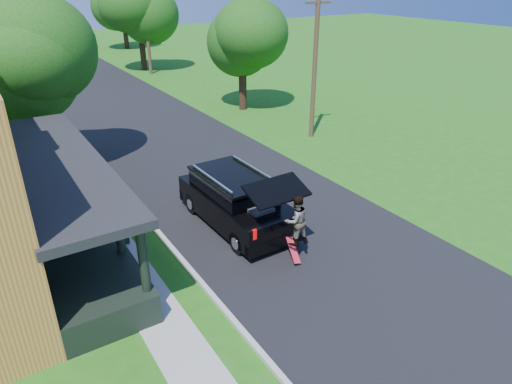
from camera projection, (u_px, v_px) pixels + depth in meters
ground at (350, 274)px, 13.78m from camera, size 140.00×140.00×0.00m
street at (134, 115)px, 29.01m from camera, size 8.00×120.00×0.02m
curb at (67, 126)px, 27.07m from camera, size 0.15×120.00×0.12m
sidewalk at (39, 130)px, 26.32m from camera, size 1.30×120.00×0.03m
black_suv at (236, 200)px, 16.09m from camera, size 2.20×5.48×2.53m
skateboarder at (296, 220)px, 13.81m from camera, size 0.81×0.64×1.64m
skateboard at (293, 251)px, 14.27m from camera, size 0.43×0.78×0.60m
tree_left_mid at (27, 53)px, 19.19m from camera, size 6.54×6.31×7.87m
tree_right_near at (241, 33)px, 28.27m from camera, size 5.39×5.53×7.27m
tree_right_mid at (138, 6)px, 40.21m from camera, size 6.01×6.05×8.42m
tree_right_far at (121, 2)px, 52.19m from camera, size 6.32×6.06×8.06m
utility_pole_near at (315, 66)px, 23.65m from camera, size 1.49×0.25×7.43m
utility_pole_far at (146, 19)px, 38.86m from camera, size 1.79×0.32×8.93m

